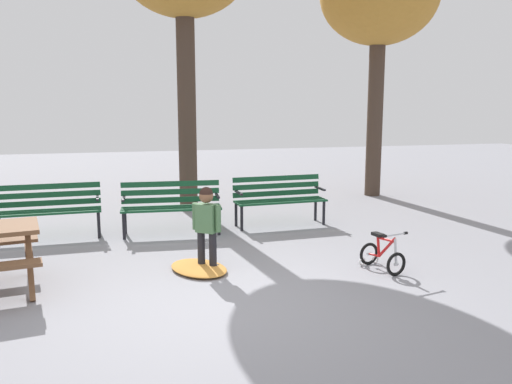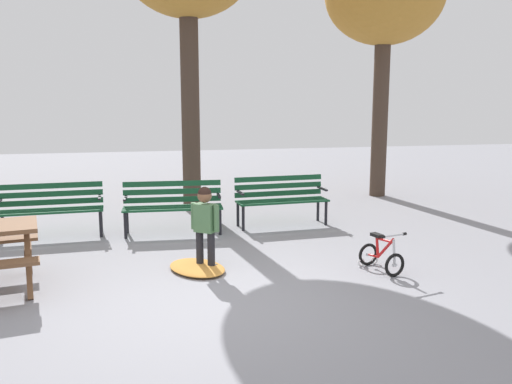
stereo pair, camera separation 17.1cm
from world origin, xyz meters
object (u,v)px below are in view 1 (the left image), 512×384
(park_bench_right, at_px, (279,196))
(park_bench_left, at_px, (171,203))
(park_bench_far_left, at_px, (48,206))
(child_standing, at_px, (207,221))
(kids_bicycle, at_px, (382,255))

(park_bench_right, bearing_deg, park_bench_left, -174.50)
(park_bench_far_left, bearing_deg, park_bench_left, -5.95)
(child_standing, distance_m, kids_bicycle, 2.30)
(park_bench_left, xyz_separation_m, kids_bicycle, (2.44, -2.61, -0.31))
(park_bench_left, xyz_separation_m, child_standing, (0.26, -2.03, 0.13))
(park_bench_far_left, xyz_separation_m, kids_bicycle, (4.35, -2.81, -0.31))
(park_bench_left, distance_m, park_bench_right, 1.90)
(park_bench_far_left, bearing_deg, child_standing, -45.75)
(child_standing, relative_size, kids_bicycle, 1.76)
(park_bench_far_left, relative_size, child_standing, 1.49)
(park_bench_far_left, distance_m, park_bench_left, 1.92)
(park_bench_far_left, relative_size, kids_bicycle, 2.63)
(park_bench_left, relative_size, kids_bicycle, 2.64)
(park_bench_left, relative_size, park_bench_right, 1.00)
(park_bench_right, xyz_separation_m, child_standing, (-1.62, -2.22, 0.13))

